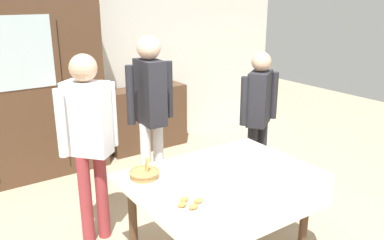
{
  "coord_description": "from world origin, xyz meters",
  "views": [
    {
      "loc": [
        -1.8,
        -2.43,
        2.14
      ],
      "look_at": [
        0.0,
        0.2,
        1.13
      ],
      "focal_mm": 37.06,
      "sensor_mm": 36.0,
      "label": 1
    }
  ],
  "objects_px": {
    "tea_cup_near_left": "(172,185)",
    "person_by_cabinet": "(151,103)",
    "spoon_far_right": "(196,164)",
    "tea_cup_near_right": "(193,181)",
    "tea_cup_far_right": "(257,160)",
    "spoon_mid_right": "(290,164)",
    "person_behind_table_right": "(259,109)",
    "person_near_right_end": "(88,132)",
    "dining_table": "(223,189)",
    "bread_basket": "(144,174)",
    "tea_cup_mid_left": "(270,154)",
    "book_stack": "(146,86)",
    "wall_cabinet": "(22,89)",
    "bookshelf_low": "(147,118)",
    "pastry_plate": "(190,205)"
  },
  "relations": [
    {
      "from": "tea_cup_near_left",
      "to": "person_by_cabinet",
      "type": "bearing_deg",
      "value": 68.12
    },
    {
      "from": "spoon_far_right",
      "to": "tea_cup_near_left",
      "type": "bearing_deg",
      "value": -147.43
    },
    {
      "from": "tea_cup_near_right",
      "to": "spoon_far_right",
      "type": "xyz_separation_m",
      "value": [
        0.23,
        0.28,
        -0.02
      ]
    },
    {
      "from": "tea_cup_far_right",
      "to": "spoon_mid_right",
      "type": "height_order",
      "value": "tea_cup_far_right"
    },
    {
      "from": "spoon_mid_right",
      "to": "person_behind_table_right",
      "type": "height_order",
      "value": "person_behind_table_right"
    },
    {
      "from": "person_behind_table_right",
      "to": "person_near_right_end",
      "type": "bearing_deg",
      "value": 177.79
    },
    {
      "from": "dining_table",
      "to": "bread_basket",
      "type": "bearing_deg",
      "value": 147.9
    },
    {
      "from": "bread_basket",
      "to": "person_behind_table_right",
      "type": "bearing_deg",
      "value": 16.34
    },
    {
      "from": "tea_cup_mid_left",
      "to": "person_behind_table_right",
      "type": "distance_m",
      "value": 0.95
    },
    {
      "from": "person_by_cabinet",
      "to": "tea_cup_far_right",
      "type": "bearing_deg",
      "value": -73.69
    },
    {
      "from": "book_stack",
      "to": "tea_cup_far_right",
      "type": "bearing_deg",
      "value": -97.49
    },
    {
      "from": "tea_cup_near_right",
      "to": "spoon_mid_right",
      "type": "distance_m",
      "value": 0.89
    },
    {
      "from": "wall_cabinet",
      "to": "tea_cup_far_right",
      "type": "relative_size",
      "value": 16.92
    },
    {
      "from": "bookshelf_low",
      "to": "pastry_plate",
      "type": "xyz_separation_m",
      "value": [
        -1.21,
        -2.88,
        0.34
      ]
    },
    {
      "from": "bread_basket",
      "to": "spoon_mid_right",
      "type": "xyz_separation_m",
      "value": [
        1.13,
        -0.47,
        -0.03
      ]
    },
    {
      "from": "tea_cup_near_right",
      "to": "spoon_far_right",
      "type": "relative_size",
      "value": 1.09
    },
    {
      "from": "bookshelf_low",
      "to": "person_by_cabinet",
      "type": "xyz_separation_m",
      "value": [
        -0.69,
        -1.4,
        0.64
      ]
    },
    {
      "from": "dining_table",
      "to": "person_behind_table_right",
      "type": "relative_size",
      "value": 0.95
    },
    {
      "from": "tea_cup_mid_left",
      "to": "tea_cup_near_right",
      "type": "relative_size",
      "value": 1.0
    },
    {
      "from": "pastry_plate",
      "to": "person_near_right_end",
      "type": "height_order",
      "value": "person_near_right_end"
    },
    {
      "from": "tea_cup_far_right",
      "to": "spoon_far_right",
      "type": "relative_size",
      "value": 1.09
    },
    {
      "from": "spoon_mid_right",
      "to": "tea_cup_far_right",
      "type": "bearing_deg",
      "value": 139.13
    },
    {
      "from": "bookshelf_low",
      "to": "tea_cup_mid_left",
      "type": "bearing_deg",
      "value": -93.5
    },
    {
      "from": "dining_table",
      "to": "spoon_mid_right",
      "type": "relative_size",
      "value": 12.47
    },
    {
      "from": "bread_basket",
      "to": "tea_cup_near_left",
      "type": "bearing_deg",
      "value": -71.57
    },
    {
      "from": "wall_cabinet",
      "to": "person_behind_table_right",
      "type": "xyz_separation_m",
      "value": [
        2.05,
        -1.77,
        -0.15
      ]
    },
    {
      "from": "person_behind_table_right",
      "to": "pastry_plate",
      "type": "bearing_deg",
      "value": -147.04
    },
    {
      "from": "person_behind_table_right",
      "to": "spoon_far_right",
      "type": "bearing_deg",
      "value": -156.77
    },
    {
      "from": "bookshelf_low",
      "to": "bread_basket",
      "type": "relative_size",
      "value": 4.72
    },
    {
      "from": "tea_cup_near_left",
      "to": "tea_cup_mid_left",
      "type": "height_order",
      "value": "same"
    },
    {
      "from": "pastry_plate",
      "to": "person_near_right_end",
      "type": "xyz_separation_m",
      "value": [
        -0.27,
        1.13,
        0.24
      ]
    },
    {
      "from": "book_stack",
      "to": "spoon_far_right",
      "type": "xyz_separation_m",
      "value": [
        -0.78,
        -2.33,
        -0.14
      ]
    },
    {
      "from": "tea_cup_far_right",
      "to": "tea_cup_near_right",
      "type": "xyz_separation_m",
      "value": [
        -0.67,
        -0.02,
        0.0
      ]
    },
    {
      "from": "person_behind_table_right",
      "to": "book_stack",
      "type": "bearing_deg",
      "value": 102.78
    },
    {
      "from": "tea_cup_mid_left",
      "to": "bread_basket",
      "type": "relative_size",
      "value": 0.54
    },
    {
      "from": "tea_cup_far_right",
      "to": "tea_cup_mid_left",
      "type": "height_order",
      "value": "same"
    },
    {
      "from": "tea_cup_near_left",
      "to": "person_near_right_end",
      "type": "relative_size",
      "value": 0.08
    },
    {
      "from": "tea_cup_far_right",
      "to": "tea_cup_near_right",
      "type": "relative_size",
      "value": 1.0
    },
    {
      "from": "tea_cup_far_right",
      "to": "person_by_cabinet",
      "type": "xyz_separation_m",
      "value": [
        -0.35,
        1.2,
        0.28
      ]
    },
    {
      "from": "dining_table",
      "to": "bread_basket",
      "type": "xyz_separation_m",
      "value": [
        -0.52,
        0.33,
        0.15
      ]
    },
    {
      "from": "bookshelf_low",
      "to": "tea_cup_near_right",
      "type": "distance_m",
      "value": 2.83
    },
    {
      "from": "person_by_cabinet",
      "to": "person_behind_table_right",
      "type": "bearing_deg",
      "value": -21.01
    },
    {
      "from": "tea_cup_far_right",
      "to": "tea_cup_mid_left",
      "type": "distance_m",
      "value": 0.19
    },
    {
      "from": "bookshelf_low",
      "to": "tea_cup_near_left",
      "type": "height_order",
      "value": "bookshelf_low"
    },
    {
      "from": "pastry_plate",
      "to": "wall_cabinet",
      "type": "bearing_deg",
      "value": 98.51
    },
    {
      "from": "wall_cabinet",
      "to": "bread_basket",
      "type": "bearing_deg",
      "value": -80.52
    },
    {
      "from": "spoon_far_right",
      "to": "person_behind_table_right",
      "type": "distance_m",
      "value": 1.31
    },
    {
      "from": "person_by_cabinet",
      "to": "dining_table",
      "type": "bearing_deg",
      "value": -92.0
    },
    {
      "from": "bookshelf_low",
      "to": "pastry_plate",
      "type": "distance_m",
      "value": 3.14
    },
    {
      "from": "bookshelf_low",
      "to": "tea_cup_near_right",
      "type": "height_order",
      "value": "bookshelf_low"
    }
  ]
}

